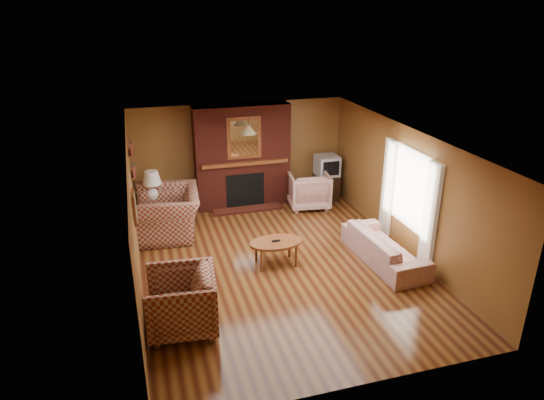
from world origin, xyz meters
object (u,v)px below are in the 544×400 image
object	(u,v)px
coffee_table	(276,244)
table_lamp	(152,184)
side_table	(155,212)
fireplace	(242,157)
tv_stand	(326,187)
floral_armchair	(308,190)
plaid_loveseat	(168,213)
crt_tv	(327,165)
floral_sofa	(385,247)
plaid_armchair	(181,302)

from	to	relation	value
coffee_table	table_lamp	size ratio (longest dim) A/B	1.44
coffee_table	side_table	xyz separation A→B (m)	(-2.03, 2.45, -0.15)
coffee_table	table_lamp	world-z (taller)	table_lamp
fireplace	side_table	distance (m)	2.35
side_table	tv_stand	distance (m)	4.16
floral_armchair	table_lamp	bearing A→B (deg)	7.49
floral_armchair	coffee_table	size ratio (longest dim) A/B	0.96
fireplace	coffee_table	distance (m)	3.08
tv_stand	floral_armchair	bearing A→B (deg)	-142.89
side_table	tv_stand	xyz separation A→B (m)	(4.15, 0.35, 0.04)
plaid_loveseat	floral_armchair	distance (m)	3.35
fireplace	table_lamp	world-z (taller)	fireplace
table_lamp	tv_stand	size ratio (longest dim) A/B	1.10
table_lamp	crt_tv	world-z (taller)	table_lamp
fireplace	plaid_loveseat	world-z (taller)	fireplace
coffee_table	crt_tv	distance (m)	3.54
fireplace	coffee_table	xyz separation A→B (m)	(-0.07, -2.99, -0.76)
fireplace	floral_sofa	distance (m)	4.03
floral_armchair	plaid_armchair	bearing A→B (deg)	56.68
plaid_loveseat	floral_armchair	bearing A→B (deg)	104.50
fireplace	side_table	size ratio (longest dim) A/B	4.47
plaid_loveseat	plaid_armchair	world-z (taller)	plaid_loveseat
tv_stand	crt_tv	distance (m)	0.55
coffee_table	table_lamp	xyz separation A→B (m)	(-2.03, 2.45, 0.50)
fireplace	plaid_loveseat	xyz separation A→B (m)	(-1.85, -1.14, -0.71)
fireplace	table_lamp	size ratio (longest dim) A/B	3.53
tv_stand	side_table	bearing A→B (deg)	-170.27
plaid_loveseat	side_table	distance (m)	0.68
plaid_armchair	floral_armchair	size ratio (longest dim) A/B	1.09
fireplace	plaid_loveseat	size ratio (longest dim) A/B	1.65
plaid_armchair	floral_sofa	bearing A→B (deg)	109.76
crt_tv	fireplace	bearing A→B (deg)	174.70
plaid_loveseat	coffee_table	distance (m)	2.57
plaid_armchair	table_lamp	distance (m)	3.93
floral_sofa	tv_stand	bearing A→B (deg)	-5.92
plaid_loveseat	crt_tv	world-z (taller)	crt_tv
fireplace	side_table	bearing A→B (deg)	-165.71
floral_sofa	coffee_table	xyz separation A→B (m)	(-1.97, 0.46, 0.13)
plaid_armchair	coffee_table	size ratio (longest dim) A/B	1.04
plaid_loveseat	tv_stand	distance (m)	4.02
floral_armchair	coffee_table	world-z (taller)	floral_armchair
floral_armchair	tv_stand	bearing A→B (deg)	-139.82
table_lamp	tv_stand	xyz separation A→B (m)	(4.15, 0.35, -0.61)
plaid_armchair	coffee_table	xyz separation A→B (m)	(1.88, 1.45, -0.05)
side_table	plaid_armchair	bearing A→B (deg)	-87.80
coffee_table	tv_stand	size ratio (longest dim) A/B	1.59
side_table	table_lamp	xyz separation A→B (m)	(0.00, 0.00, 0.65)
tv_stand	floral_sofa	bearing A→B (deg)	-87.73
floral_armchair	crt_tv	distance (m)	0.83
plaid_armchair	side_table	world-z (taller)	plaid_armchair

